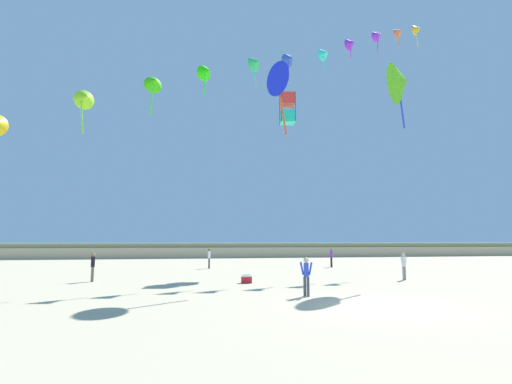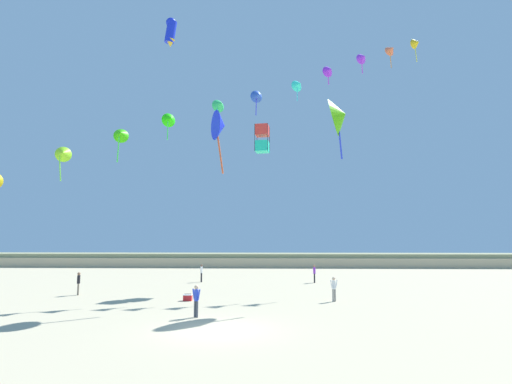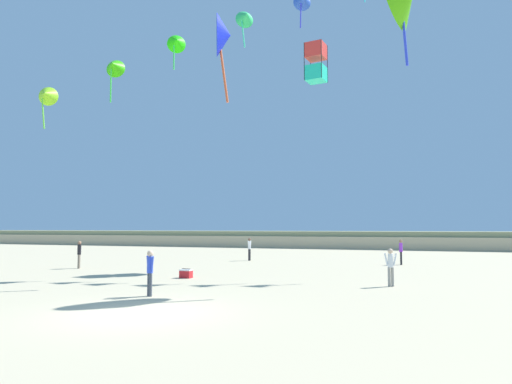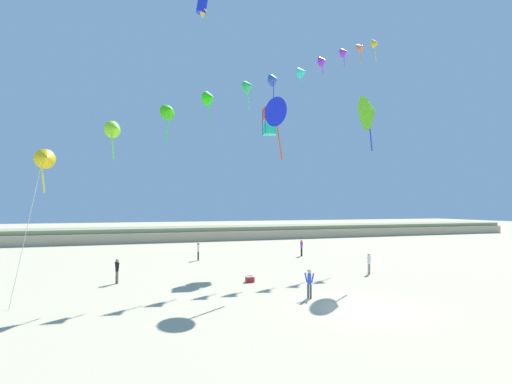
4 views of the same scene
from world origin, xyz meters
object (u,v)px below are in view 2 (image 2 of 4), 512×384
Objects in this scene: large_kite_low_lead at (220,126)px; person_near_left at (79,282)px; person_far_left at (201,272)px; person_far_right at (314,272)px; large_kite_mid_trail at (171,31)px; large_kite_high_solo at (262,139)px; person_mid_center at (196,299)px; large_kite_outer_drift at (339,116)px; person_near_right at (334,287)px; beach_cooler at (188,297)px.

person_near_left is at bearing 165.80° from large_kite_low_lead.
person_far_right is at bearing -1.43° from person_far_left.
large_kite_high_solo is (7.47, 4.78, -7.98)m from large_kite_mid_trail.
person_mid_center is 16.30m from large_kite_outer_drift.
person_near_left is 0.36× the size of large_kite_outer_drift.
large_kite_mid_trail reaches higher than person_near_right.
large_kite_low_lead reaches higher than person_far_right.
large_kite_outer_drift is (5.74, -7.72, -0.39)m from large_kite_high_solo.
person_near_left is 12.28m from person_far_left.
large_kite_outer_drift is (11.80, -11.43, 11.93)m from person_far_left.
person_far_right reaches higher than beach_cooler.
large_kite_outer_drift is at bearing -85.75° from person_far_right.
person_far_right is 0.36× the size of large_kite_outer_drift.
person_far_right is at bearing 27.16° from person_near_left.
person_far_left is 14.22m from large_kite_high_solo.
person_far_right reaches higher than person_near_left.
large_kite_outer_drift is 8.09× the size of beach_cooler.
person_far_left is 20.30m from large_kite_outer_drift.
person_near_left is 0.37× the size of large_kite_low_lead.
person_near_right is 0.94× the size of person_far_right.
large_kite_high_solo is at bearing 24.01° from person_near_left.
person_far_right is at bearing 34.97° from large_kite_high_solo.
person_far_left is 0.68× the size of large_kite_high_solo.
person_near_left is 0.66× the size of large_kite_mid_trail.
person_near_right is at bearing -59.67° from large_kite_high_solo.
person_mid_center is at bearing -114.48° from person_far_right.
large_kite_mid_trail reaches higher than large_kite_high_solo.
person_far_right reaches higher than person_mid_center.
person_near_right is 0.36× the size of large_kite_low_lead.
large_kite_low_lead is at bearing -107.30° from large_kite_high_solo.
person_mid_center is at bearing -38.55° from person_near_left.
large_kite_high_solo reaches higher than person_near_left.
person_near_left is 18.64m from person_near_right.
person_far_right is 16.36m from large_kite_outer_drift.
large_kite_mid_trail is at bearing 167.45° from large_kite_outer_drift.
large_kite_mid_trail reaches higher than person_near_left.
person_far_right is 0.67× the size of large_kite_high_solo.
large_kite_outer_drift is 16.54m from beach_cooler.
person_far_left reaches higher than person_far_right.
person_near_left is at bearing -152.84° from person_far_right.
person_near_right is 0.34× the size of large_kite_outer_drift.
large_kite_mid_trail is (-4.31, 9.52, 20.33)m from person_mid_center.
person_mid_center is 12.33m from large_kite_low_lead.
person_far_right is at bearing 90.17° from person_near_right.
person_near_right is at bearing -16.51° from large_kite_mid_trail.
person_mid_center is at bearing -143.53° from large_kite_outer_drift.
large_kite_mid_trail is (-4.74, 3.99, 9.32)m from large_kite_low_lead.
person_near_left is at bearing -155.99° from large_kite_high_solo.
person_near_right is at bearing 2.30° from large_kite_low_lead.
large_kite_low_lead is 1.77× the size of large_kite_high_solo.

